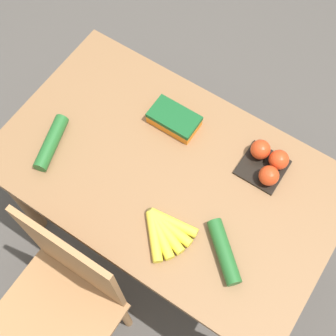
# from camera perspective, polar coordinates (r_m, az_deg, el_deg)

# --- Properties ---
(ground_plane) EXTENTS (12.00, 12.00, 0.00)m
(ground_plane) POSITION_cam_1_polar(r_m,az_deg,el_deg) (2.36, -0.00, -7.83)
(ground_plane) COLOR #4C4742
(dining_table) EXTENTS (1.24, 0.75, 0.73)m
(dining_table) POSITION_cam_1_polar(r_m,az_deg,el_deg) (1.78, -0.00, -1.93)
(dining_table) COLOR olive
(dining_table) RESTS_ON ground_plane
(chair) EXTENTS (0.42, 0.40, 0.94)m
(chair) POSITION_cam_1_polar(r_m,az_deg,el_deg) (1.83, -12.67, -15.66)
(chair) COLOR #A87547
(chair) RESTS_ON ground_plane
(banana_bunch) EXTENTS (0.19, 0.18, 0.03)m
(banana_bunch) POSITION_cam_1_polar(r_m,az_deg,el_deg) (1.58, -0.44, -7.59)
(banana_bunch) COLOR brown
(banana_bunch) RESTS_ON dining_table
(tomato_pack) EXTENTS (0.16, 0.16, 0.08)m
(tomato_pack) POSITION_cam_1_polar(r_m,az_deg,el_deg) (1.69, 12.11, 0.65)
(tomato_pack) COLOR black
(tomato_pack) RESTS_ON dining_table
(carrot_bag) EXTENTS (0.18, 0.11, 0.05)m
(carrot_bag) POSITION_cam_1_polar(r_m,az_deg,el_deg) (1.74, 0.76, 6.03)
(carrot_bag) COLOR orange
(carrot_bag) RESTS_ON dining_table
(cucumber_near) EXTENTS (0.11, 0.22, 0.05)m
(cucumber_near) POSITION_cam_1_polar(r_m,az_deg,el_deg) (1.75, -14.05, 3.02)
(cucumber_near) COLOR #236028
(cucumber_near) RESTS_ON dining_table
(cucumber_far) EXTENTS (0.20, 0.18, 0.05)m
(cucumber_far) POSITION_cam_1_polar(r_m,az_deg,el_deg) (1.56, 6.85, -10.09)
(cucumber_far) COLOR #236028
(cucumber_far) RESTS_ON dining_table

